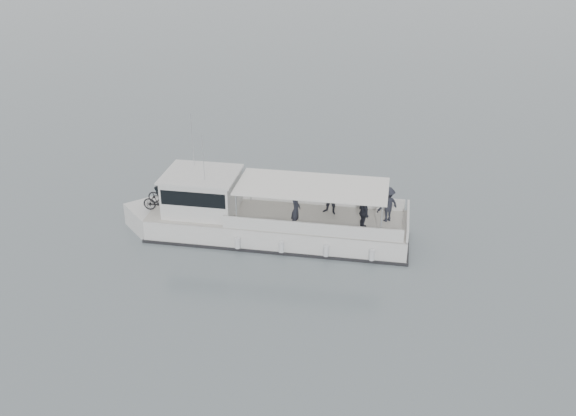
# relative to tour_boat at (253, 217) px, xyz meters

# --- Properties ---
(ground) EXTENTS (1400.00, 1400.00, 0.00)m
(ground) POSITION_rel_tour_boat_xyz_m (-1.96, 1.81, -0.95)
(ground) COLOR slate
(ground) RESTS_ON ground
(tour_boat) EXTENTS (13.91, 4.38, 5.79)m
(tour_boat) POSITION_rel_tour_boat_xyz_m (0.00, 0.00, 0.00)
(tour_boat) COLOR silver
(tour_boat) RESTS_ON ground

